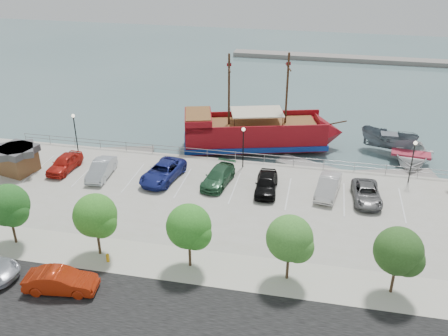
# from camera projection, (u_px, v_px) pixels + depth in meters

# --- Properties ---
(ground) EXTENTS (160.00, 160.00, 0.00)m
(ground) POSITION_uv_depth(u_px,v_px,m) (230.00, 208.00, 45.20)
(ground) COLOR #415F63
(street) EXTENTS (100.00, 8.00, 0.04)m
(street) POSITION_uv_depth(u_px,v_px,m) (180.00, 327.00, 30.77)
(street) COLOR black
(street) RESTS_ON land_slab
(sidewalk) EXTENTS (100.00, 4.00, 0.05)m
(sidewalk) POSITION_uv_depth(u_px,v_px,m) (204.00, 267.00, 36.01)
(sidewalk) COLOR beige
(sidewalk) RESTS_ON land_slab
(seawall_railing) EXTENTS (50.00, 0.06, 1.00)m
(seawall_railing) POSITION_uv_depth(u_px,v_px,m) (245.00, 157.00, 51.32)
(seawall_railing) COLOR gray
(seawall_railing) RESTS_ON land_slab
(far_shore) EXTENTS (40.00, 3.00, 0.80)m
(far_shore) POSITION_uv_depth(u_px,v_px,m) (342.00, 58.00, 91.22)
(far_shore) COLOR gray
(far_shore) RESTS_ON ground
(pirate_ship) EXTENTS (18.54, 9.49, 11.47)m
(pirate_ship) POSITION_uv_depth(u_px,v_px,m) (266.00, 134.00, 55.77)
(pirate_ship) COLOR maroon
(pirate_ship) RESTS_ON ground
(patrol_boat) EXTENTS (6.76, 4.63, 2.45)m
(patrol_boat) POSITION_uv_depth(u_px,v_px,m) (388.00, 142.00, 55.35)
(patrol_boat) COLOR slate
(patrol_boat) RESTS_ON ground
(speedboat) EXTENTS (5.82, 7.57, 1.46)m
(speedboat) POSITION_uv_depth(u_px,v_px,m) (410.00, 157.00, 53.11)
(speedboat) COLOR silver
(speedboat) RESTS_ON ground
(dock_west) EXTENTS (6.64, 3.47, 0.36)m
(dock_west) POSITION_uv_depth(u_px,v_px,m) (125.00, 151.00, 55.67)
(dock_west) COLOR slate
(dock_west) RESTS_ON ground
(dock_mid) EXTENTS (7.88, 5.12, 0.44)m
(dock_mid) POSITION_uv_depth(u_px,v_px,m) (313.00, 168.00, 51.87)
(dock_mid) COLOR gray
(dock_mid) RESTS_ON ground
(dock_east) EXTENTS (8.06, 4.15, 0.44)m
(dock_east) POSITION_uv_depth(u_px,v_px,m) (396.00, 176.00, 50.34)
(dock_east) COLOR gray
(dock_east) RESTS_ON ground
(shed) EXTENTS (3.93, 3.93, 2.67)m
(shed) POSITION_uv_depth(u_px,v_px,m) (18.00, 159.00, 48.81)
(shed) COLOR brown
(shed) RESTS_ON land_slab
(street_sedan) EXTENTS (5.06, 2.31, 1.61)m
(street_sedan) POSITION_uv_depth(u_px,v_px,m) (61.00, 281.00, 33.42)
(street_sedan) COLOR #AF270C
(street_sedan) RESTS_ON street
(fire_hydrant) EXTENTS (0.25, 0.25, 0.73)m
(fire_hydrant) POSITION_uv_depth(u_px,v_px,m) (108.00, 257.00, 36.42)
(fire_hydrant) COLOR orange
(fire_hydrant) RESTS_ON sidewalk
(lamp_post_left) EXTENTS (0.36, 0.36, 4.28)m
(lamp_post_left) POSITION_uv_depth(u_px,v_px,m) (75.00, 126.00, 52.38)
(lamp_post_left) COLOR black
(lamp_post_left) RESTS_ON land_slab
(lamp_post_mid) EXTENTS (0.36, 0.36, 4.28)m
(lamp_post_mid) POSITION_uv_depth(u_px,v_px,m) (243.00, 140.00, 49.10)
(lamp_post_mid) COLOR black
(lamp_post_mid) RESTS_ON land_slab
(lamp_post_right) EXTENTS (0.36, 0.36, 4.28)m
(lamp_post_right) POSITION_uv_depth(u_px,v_px,m) (413.00, 154.00, 46.18)
(lamp_post_right) COLOR black
(lamp_post_right) RESTS_ON land_slab
(tree_b) EXTENTS (3.30, 3.20, 5.00)m
(tree_b) POSITION_uv_depth(u_px,v_px,m) (9.00, 207.00, 37.17)
(tree_b) COLOR #473321
(tree_b) RESTS_ON sidewalk
(tree_c) EXTENTS (3.30, 3.20, 5.00)m
(tree_c) POSITION_uv_depth(u_px,v_px,m) (97.00, 217.00, 35.90)
(tree_c) COLOR #473321
(tree_c) RESTS_ON sidewalk
(tree_d) EXTENTS (3.30, 3.20, 5.00)m
(tree_d) POSITION_uv_depth(u_px,v_px,m) (191.00, 228.00, 34.62)
(tree_d) COLOR #473321
(tree_d) RESTS_ON sidewalk
(tree_e) EXTENTS (3.30, 3.20, 5.00)m
(tree_e) POSITION_uv_depth(u_px,v_px,m) (292.00, 240.00, 33.34)
(tree_e) COLOR #473321
(tree_e) RESTS_ON sidewalk
(tree_f) EXTENTS (3.30, 3.20, 5.00)m
(tree_f) POSITION_uv_depth(u_px,v_px,m) (401.00, 253.00, 32.06)
(tree_f) COLOR #473321
(tree_f) RESTS_ON sidewalk
(parked_car_a) EXTENTS (2.23, 4.81, 1.60)m
(parked_car_a) POSITION_uv_depth(u_px,v_px,m) (65.00, 163.00, 49.42)
(parked_car_a) COLOR red
(parked_car_a) RESTS_ON land_slab
(parked_car_b) EXTENTS (1.97, 4.89, 1.58)m
(parked_car_b) POSITION_uv_depth(u_px,v_px,m) (101.00, 169.00, 48.23)
(parked_car_b) COLOR #ABB3B9
(parked_car_b) RESTS_ON land_slab
(parked_car_c) EXTENTS (3.66, 6.22, 1.62)m
(parked_car_c) POSITION_uv_depth(u_px,v_px,m) (163.00, 172.00, 47.67)
(parked_car_c) COLOR navy
(parked_car_c) RESTS_ON land_slab
(parked_car_d) EXTENTS (2.87, 5.44, 1.50)m
(parked_car_d) POSITION_uv_depth(u_px,v_px,m) (218.00, 177.00, 46.92)
(parked_car_d) COLOR #275636
(parked_car_d) RESTS_ON land_slab
(parked_car_e) EXTENTS (2.19, 4.96, 1.66)m
(parked_car_e) POSITION_uv_depth(u_px,v_px,m) (266.00, 183.00, 45.59)
(parked_car_e) COLOR black
(parked_car_e) RESTS_ON land_slab
(parked_car_f) EXTENTS (2.49, 5.23, 1.66)m
(parked_car_f) POSITION_uv_depth(u_px,v_px,m) (328.00, 186.00, 45.11)
(parked_car_f) COLOR silver
(parked_car_f) RESTS_ON land_slab
(parked_car_g) EXTENTS (2.70, 5.22, 1.41)m
(parked_car_g) POSITION_uv_depth(u_px,v_px,m) (367.00, 194.00, 44.16)
(parked_car_g) COLOR #606061
(parked_car_g) RESTS_ON land_slab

